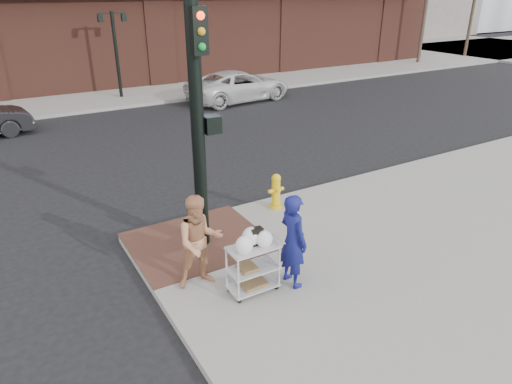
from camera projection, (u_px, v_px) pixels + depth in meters
ground at (243, 259)px, 9.42m from camera, size 220.00×220.00×0.00m
sidewalk_far at (189, 50)px, 40.32m from camera, size 65.00×36.00×0.15m
brick_curb_ramp at (198, 241)px, 9.78m from camera, size 2.80×2.40×0.01m
lamp_post at (115, 45)px, 21.83m from camera, size 1.32×0.22×4.00m
traffic_signal_pole at (199, 120)px, 8.64m from camera, size 0.61×0.51×5.00m
woman_blue at (293, 241)px, 8.06m from camera, size 0.46×0.67×1.77m
pedestrian_tan at (200, 242)px, 8.04m from camera, size 0.95×0.80×1.76m
minivan_white at (239, 86)px, 22.38m from camera, size 5.49×2.97×1.46m
utility_cart at (253, 264)px, 7.97m from camera, size 0.89×0.50×1.22m
fire_hydrant at (276, 191)px, 11.12m from camera, size 0.42×0.29×0.89m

